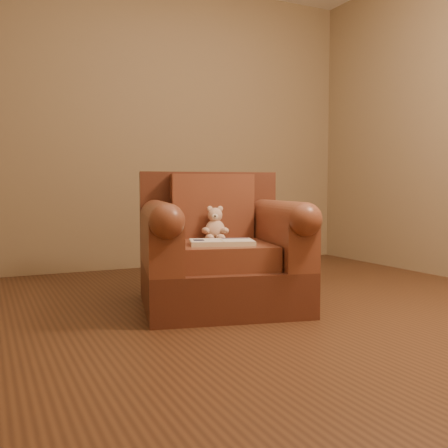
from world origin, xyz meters
name	(u,v)px	position (x,y,z in m)	size (l,w,h in m)	color
floor	(264,313)	(0.00, 0.00, 0.00)	(4.00, 4.00, 0.00)	#53311C
room	(266,20)	(0.00, 0.00, 1.71)	(4.02, 4.02, 2.71)	#907A59
armchair	(219,253)	(-0.15, 0.31, 0.33)	(1.14, 1.11, 0.86)	#572B1D
teddy_bear	(215,227)	(-0.15, 0.39, 0.50)	(0.17, 0.19, 0.23)	beige
guidebook	(222,242)	(-0.23, 0.11, 0.43)	(0.43, 0.33, 0.03)	beige
side_table	(283,241)	(0.67, 0.84, 0.33)	(0.43, 0.43, 0.61)	gold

